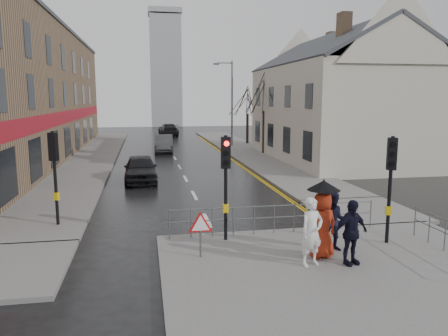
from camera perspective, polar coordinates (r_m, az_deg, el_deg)
name	(u,v)px	position (r m, az deg, el deg)	size (l,w,h in m)	color
ground	(221,246)	(14.21, -0.43, -10.16)	(120.00, 120.00, 0.00)	black
near_pavement	(360,282)	(11.99, 17.37, -13.98)	(10.00, 9.00, 0.14)	#605E5B
left_pavement	(92,156)	(36.75, -16.82, 1.51)	(4.00, 44.00, 0.14)	#605E5B
right_pavement	(244,150)	(39.48, 2.61, 2.40)	(4.00, 40.00, 0.14)	#605E5B
pavement_bridge_right	(363,211)	(19.02, 17.68, -5.38)	(4.00, 4.20, 0.14)	#605E5B
building_left_terrace	(11,94)	(36.52, -26.06, 8.70)	(8.00, 42.00, 10.00)	brown
building_right_cream	(336,97)	(34.33, 14.46, 8.99)	(9.00, 16.40, 10.10)	beige
church_tower	(166,72)	(75.43, -7.62, 12.33)	(5.00, 5.00, 18.00)	#95989D
traffic_signal_near_left	(226,169)	(13.82, 0.23, -0.17)	(0.28, 0.27, 3.40)	black
traffic_signal_near_right	(391,171)	(14.50, 20.96, -0.34)	(0.34, 0.33, 3.40)	black
traffic_signal_far_left	(54,161)	(16.68, -21.29, 0.80)	(0.34, 0.33, 3.40)	black
guard_railing_front	(274,212)	(14.95, 6.58, -5.79)	(7.14, 0.04, 1.00)	#595B5E
warning_sign	(200,227)	(12.64, -3.09, -7.68)	(0.80, 0.07, 1.35)	#595B5E
street_lamp	(230,98)	(42.00, 0.81, 9.15)	(1.83, 0.25, 8.00)	#595B5E
tree_near	(264,93)	(36.55, 5.29, 9.79)	(2.40, 2.40, 6.58)	black
tree_far	(248,101)	(44.42, 3.10, 8.77)	(2.40, 2.40, 5.64)	black
pedestrian_a	(312,232)	(12.25, 11.39, -8.17)	(0.69, 0.45, 1.90)	white
pedestrian_b	(334,222)	(13.57, 14.17, -6.79)	(0.87, 0.68, 1.79)	black
pedestrian_with_umbrella	(323,218)	(12.83, 12.75, -6.34)	(1.04, 0.96, 2.26)	#9D2812
pedestrian_d	(351,232)	(12.59, 16.24, -8.07)	(1.07, 0.44, 1.82)	black
car_parked	(141,168)	(25.10, -10.85, -0.06)	(1.78, 4.43, 1.51)	black
car_mid	(164,143)	(38.88, -7.85, 3.20)	(1.55, 4.45, 1.47)	#4F5355
car_far	(168,130)	(55.42, -7.27, 4.99)	(2.13, 5.25, 1.52)	black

